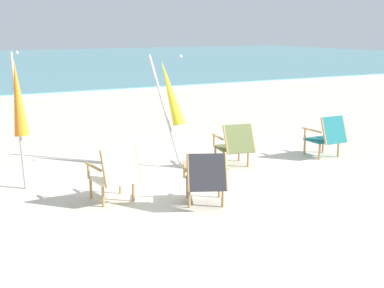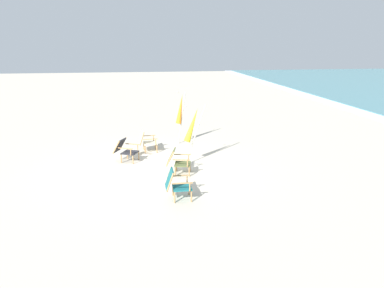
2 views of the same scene
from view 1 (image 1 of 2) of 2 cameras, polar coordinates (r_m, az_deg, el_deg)
ground_plane at (r=8.62m, az=2.81°, el=-4.14°), size 80.00×80.00×0.00m
surf_band at (r=20.18m, az=-16.03°, el=4.97°), size 80.00×1.10×0.06m
beach_chair_back_left at (r=9.50m, az=4.62°, el=0.03°), size 0.71×0.84×0.79m
beach_chair_back_right at (r=10.48m, az=14.24°, el=0.89°), size 0.60×0.68×0.82m
beach_chair_front_left at (r=7.60m, az=-8.14°, el=-3.11°), size 0.64×0.71×0.82m
beach_chair_front_right at (r=7.38m, az=1.48°, el=-3.55°), size 0.84×0.93×0.78m
umbrella_furled_orange at (r=8.50m, az=-18.07°, el=4.56°), size 0.26×0.43×2.11m
umbrella_furled_yellow at (r=9.41m, az=-2.35°, el=5.37°), size 0.43×0.83×2.00m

